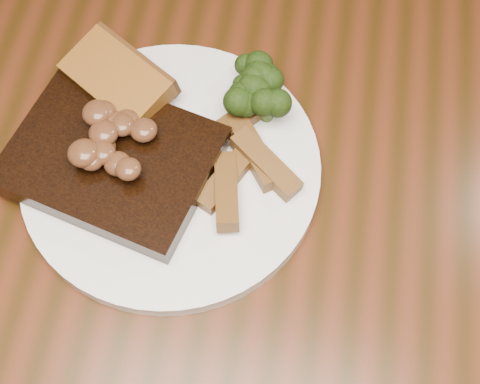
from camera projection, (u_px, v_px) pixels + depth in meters
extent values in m
plane|color=#33150B|center=(239.00, 375.00, 1.28)|extent=(4.50, 4.50, 0.00)
cube|color=#481F0E|center=(238.00, 219.00, 0.63)|extent=(1.60, 0.90, 0.04)
cylinder|color=black|center=(427.00, 119.00, 1.31)|extent=(0.04, 0.04, 0.38)
cylinder|color=black|center=(266.00, 104.00, 1.33)|extent=(0.04, 0.04, 0.38)
cylinder|color=white|center=(171.00, 170.00, 0.62)|extent=(0.29, 0.29, 0.01)
cube|color=black|center=(112.00, 160.00, 0.60)|extent=(0.21, 0.18, 0.03)
cube|color=beige|center=(97.00, 223.00, 0.58)|extent=(0.13, 0.05, 0.02)
cube|color=#965D1B|center=(120.00, 92.00, 0.64)|extent=(0.11, 0.10, 0.02)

